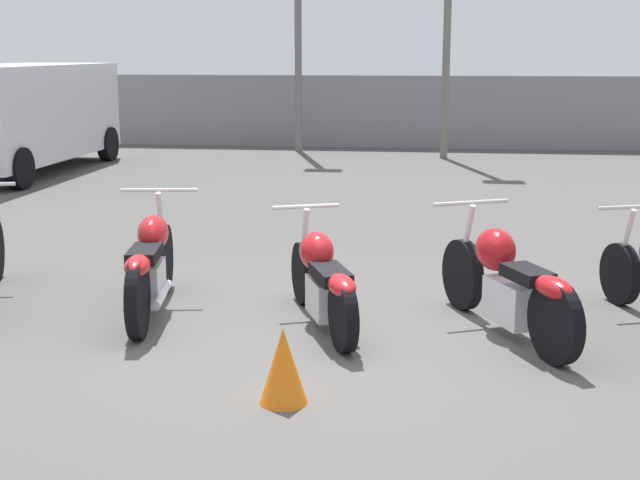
{
  "coord_description": "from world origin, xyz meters",
  "views": [
    {
      "loc": [
        0.96,
        -6.74,
        2.27
      ],
      "look_at": [
        0.0,
        0.77,
        0.65
      ],
      "focal_mm": 50.0,
      "sensor_mm": 36.0,
      "label": 1
    }
  ],
  "objects_px": {
    "motorcycle_slot_1": "(151,266)",
    "motorcycle_slot_3": "(508,284)",
    "traffic_cone_near": "(283,366)",
    "parked_van": "(21,113)",
    "motorcycle_slot_2": "(323,281)"
  },
  "relations": [
    {
      "from": "motorcycle_slot_1",
      "to": "traffic_cone_near",
      "type": "bearing_deg",
      "value": -59.87
    },
    {
      "from": "motorcycle_slot_2",
      "to": "traffic_cone_near",
      "type": "distance_m",
      "value": 1.68
    },
    {
      "from": "parked_van",
      "to": "traffic_cone_near",
      "type": "height_order",
      "value": "parked_van"
    },
    {
      "from": "motorcycle_slot_1",
      "to": "motorcycle_slot_3",
      "type": "xyz_separation_m",
      "value": [
        3.03,
        -0.19,
        -0.01
      ]
    },
    {
      "from": "motorcycle_slot_3",
      "to": "traffic_cone_near",
      "type": "bearing_deg",
      "value": -158.6
    },
    {
      "from": "motorcycle_slot_1",
      "to": "motorcycle_slot_2",
      "type": "height_order",
      "value": "motorcycle_slot_1"
    },
    {
      "from": "traffic_cone_near",
      "to": "parked_van",
      "type": "bearing_deg",
      "value": 122.77
    },
    {
      "from": "parked_van",
      "to": "traffic_cone_near",
      "type": "xyz_separation_m",
      "value": [
        6.73,
        -10.45,
        -0.87
      ]
    },
    {
      "from": "motorcycle_slot_1",
      "to": "motorcycle_slot_3",
      "type": "distance_m",
      "value": 3.04
    },
    {
      "from": "motorcycle_slot_1",
      "to": "parked_van",
      "type": "relative_size",
      "value": 0.39
    },
    {
      "from": "motorcycle_slot_2",
      "to": "motorcycle_slot_3",
      "type": "xyz_separation_m",
      "value": [
        1.5,
        -0.03,
        0.03
      ]
    },
    {
      "from": "motorcycle_slot_1",
      "to": "motorcycle_slot_3",
      "type": "height_order",
      "value": "motorcycle_slot_1"
    },
    {
      "from": "motorcycle_slot_1",
      "to": "parked_van",
      "type": "distance_m",
      "value": 10.12
    },
    {
      "from": "motorcycle_slot_1",
      "to": "motorcycle_slot_2",
      "type": "bearing_deg",
      "value": -14.77
    },
    {
      "from": "motorcycle_slot_3",
      "to": "traffic_cone_near",
      "type": "height_order",
      "value": "motorcycle_slot_3"
    }
  ]
}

